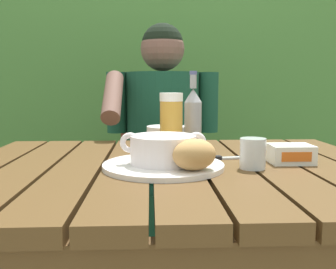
% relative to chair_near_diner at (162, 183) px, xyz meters
% --- Properties ---
extents(dining_table, '(1.11, 0.85, 0.77)m').
position_rel_chair_near_diner_xyz_m(dining_table, '(0.01, -0.87, 0.17)').
color(dining_table, '#51371B').
rests_on(dining_table, ground_plane).
extents(hedge_backdrop, '(2.94, 0.79, 2.77)m').
position_rel_chair_near_diner_xyz_m(hedge_backdrop, '(0.08, 0.86, 0.73)').
color(hedge_backdrop, '#427233').
rests_on(hedge_backdrop, ground_plane).
extents(chair_near_diner, '(0.42, 0.43, 1.02)m').
position_rel_chair_near_diner_xyz_m(chair_near_diner, '(0.00, 0.00, 0.00)').
color(chair_near_diner, '#5B2B1C').
rests_on(chair_near_diner, ground_plane).
extents(person_eating, '(0.48, 0.47, 1.24)m').
position_rel_chair_near_diner_xyz_m(person_eating, '(-0.00, -0.20, 0.24)').
color(person_eating, '#16442F').
rests_on(person_eating, ground_plane).
extents(serving_plate, '(0.30, 0.30, 0.01)m').
position_rel_chair_near_diner_xyz_m(serving_plate, '(-0.02, -0.91, 0.29)').
color(serving_plate, white).
rests_on(serving_plate, dining_table).
extents(soup_bowl, '(0.21, 0.16, 0.08)m').
position_rel_chair_near_diner_xyz_m(soup_bowl, '(-0.02, -0.91, 0.33)').
color(soup_bowl, white).
rests_on(soup_bowl, serving_plate).
extents(bread_roll, '(0.13, 0.12, 0.07)m').
position_rel_chair_near_diner_xyz_m(bread_roll, '(0.04, -0.99, 0.33)').
color(bread_roll, tan).
rests_on(bread_roll, serving_plate).
extents(beer_glass, '(0.07, 0.07, 0.18)m').
position_rel_chair_near_diner_xyz_m(beer_glass, '(0.01, -0.67, 0.37)').
color(beer_glass, gold).
rests_on(beer_glass, dining_table).
extents(beer_bottle, '(0.06, 0.06, 0.25)m').
position_rel_chair_near_diner_xyz_m(beer_bottle, '(0.08, -0.60, 0.38)').
color(beer_bottle, '#95969A').
rests_on(beer_bottle, dining_table).
extents(water_glass_small, '(0.06, 0.06, 0.07)m').
position_rel_chair_near_diner_xyz_m(water_glass_small, '(0.19, -0.93, 0.32)').
color(water_glass_small, silver).
rests_on(water_glass_small, dining_table).
extents(butter_tub, '(0.11, 0.08, 0.05)m').
position_rel_chair_near_diner_xyz_m(butter_tub, '(0.31, -0.86, 0.30)').
color(butter_tub, white).
rests_on(butter_tub, dining_table).
extents(table_knife, '(0.17, 0.04, 0.01)m').
position_rel_chair_near_diner_xyz_m(table_knife, '(0.14, -0.81, 0.28)').
color(table_knife, silver).
rests_on(table_knife, dining_table).
extents(diner_bowl, '(0.13, 0.13, 0.06)m').
position_rel_chair_near_diner_xyz_m(diner_bowl, '(-0.00, -0.54, 0.31)').
color(diner_bowl, white).
rests_on(diner_bowl, dining_table).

